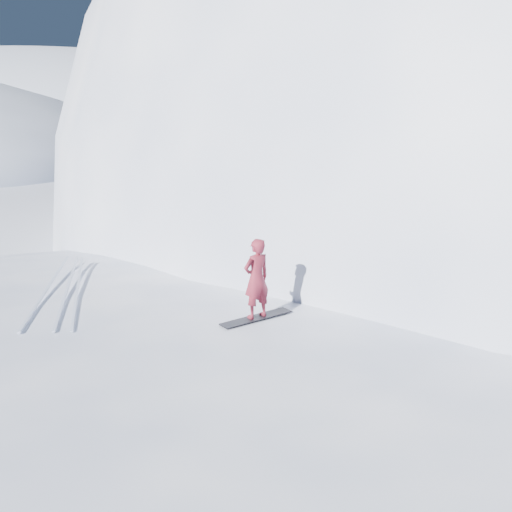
# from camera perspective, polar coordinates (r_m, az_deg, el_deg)

# --- Properties ---
(near_ridge) EXTENTS (36.00, 28.00, 4.80)m
(near_ridge) POSITION_cam_1_polar(r_m,az_deg,el_deg) (12.91, -7.67, -16.82)
(near_ridge) COLOR white
(near_ridge) RESTS_ON ground
(peak_shoulder) EXTENTS (28.00, 24.00, 18.00)m
(peak_shoulder) POSITION_cam_1_polar(r_m,az_deg,el_deg) (29.68, 13.99, 1.08)
(peak_shoulder) COLOR white
(peak_shoulder) RESTS_ON ground
(far_ridge_c) EXTENTS (140.00, 90.00, 36.00)m
(far_ridge_c) POSITION_cam_1_polar(r_m,az_deg,el_deg) (125.55, -20.76, 10.57)
(far_ridge_c) COLOR white
(far_ridge_c) RESTS_ON ground
(wind_bumps) EXTENTS (16.00, 14.40, 1.00)m
(wind_bumps) POSITION_cam_1_polar(r_m,az_deg,el_deg) (12.46, -15.70, -18.52)
(wind_bumps) COLOR white
(wind_bumps) RESTS_ON ground
(snowboard) EXTENTS (1.55, 1.26, 0.03)m
(snowboard) POSITION_cam_1_polar(r_m,az_deg,el_deg) (12.08, 0.05, -6.19)
(snowboard) COLOR black
(snowboard) RESTS_ON near_ridge
(snowboarder) EXTENTS (0.74, 0.69, 1.70)m
(snowboarder) POSITION_cam_1_polar(r_m,az_deg,el_deg) (11.80, 0.05, -2.27)
(snowboarder) COLOR maroon
(snowboarder) RESTS_ON snowboard
(board_tracks) EXTENTS (1.96, 5.94, 0.04)m
(board_tracks) POSITION_cam_1_polar(r_m,az_deg,el_deg) (14.89, -18.60, -2.90)
(board_tracks) COLOR silver
(board_tracks) RESTS_ON ground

